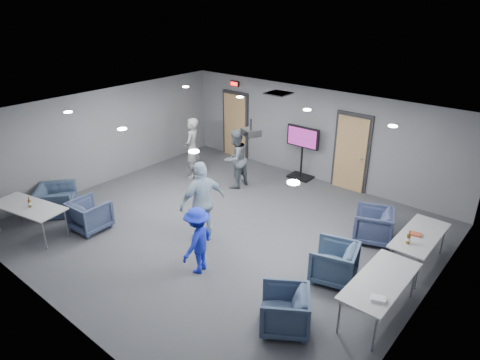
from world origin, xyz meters
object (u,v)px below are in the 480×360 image
Objects in this scene: person_b at (235,159)px; chair_right_c at (284,310)px; person_a at (192,148)px; table_right_b at (381,282)px; chair_front_a at (90,215)px; person_d at (198,240)px; table_right_a at (420,237)px; chair_right_a at (373,225)px; chair_front_b at (56,200)px; chair_right_b at (334,262)px; person_c at (203,202)px; projector at (251,132)px; tv_stand at (302,150)px; table_front_left at (28,208)px; bottle_front at (30,203)px; bottle_right at (408,239)px.

chair_right_c is at bearing 50.01° from person_b.
person_a is 0.99× the size of table_right_b.
chair_front_a is (-1.06, -4.01, -0.48)m from person_b.
person_d is 4.42m from table_right_a.
chair_front_b is at bearing -80.67° from chair_right_a.
chair_right_b is 7.04m from chair_front_b.
projector is at bearing 166.41° from person_c.
chair_front_b is 0.61× the size of table_right_a.
person_d is 5.38m from tv_stand.
table_front_left is (-7.22, -2.52, -0.00)m from table_right_b.
bottle_front is (-1.78, -5.00, -0.03)m from person_b.
person_a is at bearing 73.59° from table_front_left.
person_b is at bearing -164.71° from chair_right_c.
table_right_a is (1.05, 3.20, 0.31)m from chair_right_c.
chair_right_a is 0.46× the size of table_right_b.
person_c is 3.83m from chair_right_a.
chair_front_a reaches higher than table_right_b.
projector is (4.33, 2.44, 2.07)m from chair_front_b.
table_right_a is at bearing 60.39° from person_a.
table_right_a is (7.82, 3.50, 0.35)m from chair_front_b.
bottle_right is 3.80m from projector.
chair_right_b is (4.27, -2.09, -0.47)m from person_b.
person_a is 0.95× the size of table_front_left.
table_right_a is at bearing 118.85° from person_d.
table_right_a is at bearing 51.50° from chair_right_a.
table_front_left is at bearing 109.21° from table_right_b.
person_d reaches higher than chair_right_a.
chair_right_b is (0.03, -1.85, 0.00)m from chair_right_a.
projector reaches higher than chair_right_c.
bottle_right is (1.00, 1.00, 0.45)m from chair_right_b.
chair_front_b is 3.67× the size of bottle_right.
bottle_right reaches higher than chair_right_c.
person_c is at bearing 25.49° from table_front_left.
table_right_b is (1.05, 1.30, 0.32)m from chair_right_c.
person_b is (1.46, 0.27, -0.06)m from person_a.
chair_right_b is 3.02× the size of bottle_right.
bottle_right is at bearing 31.09° from projector.
person_a is 1.14× the size of tv_stand.
bottle_front is at bearing -18.07° from person_b.
person_a reaches higher than tv_stand.
person_b is at bearing 70.43° from bottle_front.
bottle_front is at bearing 109.40° from table_right_b.
bottle_front is at bearing 50.80° from chair_front_a.
chair_front_a reaches higher than table_right_a.
chair_right_c is at bearing -19.59° from projector.
bottle_front reaches higher than table_right_b.
person_a is at bearing -78.17° from person_b.
person_c is at bearing -152.70° from chair_front_a.
chair_right_a is 2.53m from table_right_b.
chair_front_b is at bearing -158.80° from bottle_right.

